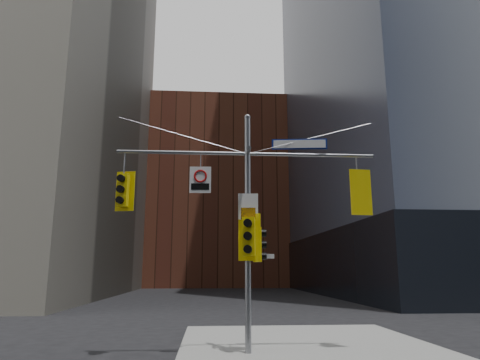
{
  "coord_description": "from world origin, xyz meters",
  "views": [
    {
      "loc": [
        -1.15,
        -10.8,
        2.48
      ],
      "look_at": [
        -0.24,
        2.0,
        5.16
      ],
      "focal_mm": 32.0,
      "sensor_mm": 36.0,
      "label": 1
    }
  ],
  "objects": [
    {
      "name": "sidewalk_corner",
      "position": [
        2.0,
        4.0,
        0.07
      ],
      "size": [
        8.0,
        8.0,
        0.15
      ],
      "primitive_type": "cube",
      "color": "gray",
      "rests_on": "ground"
    },
    {
      "name": "brick_midrise",
      "position": [
        0.0,
        58.0,
        14.0
      ],
      "size": [
        26.0,
        20.0,
        28.0
      ],
      "primitive_type": "cube",
      "color": "brown",
      "rests_on": "ground"
    },
    {
      "name": "signal_assembly",
      "position": [
        0.0,
        1.99,
        4.42
      ],
      "size": [
        8.0,
        0.8,
        7.3
      ],
      "color": "gray",
      "rests_on": "ground"
    },
    {
      "name": "traffic_light_west_arm",
      "position": [
        -3.75,
        2.01,
        4.8
      ],
      "size": [
        0.58,
        0.52,
        1.22
      ],
      "rotation": [
        0.0,
        0.0,
        -0.21
      ],
      "color": "yellow",
      "rests_on": "ground"
    },
    {
      "name": "traffic_light_east_arm",
      "position": [
        3.45,
        1.99,
        4.8
      ],
      "size": [
        0.68,
        0.57,
        1.42
      ],
      "rotation": [
        0.0,
        0.0,
        3.24
      ],
      "color": "yellow",
      "rests_on": "ground"
    },
    {
      "name": "traffic_light_pole_side",
      "position": [
        0.32,
        2.0,
        3.2
      ],
      "size": [
        0.39,
        0.34,
        1.02
      ],
      "rotation": [
        0.0,
        0.0,
        1.55
      ],
      "color": "yellow",
      "rests_on": "ground"
    },
    {
      "name": "traffic_light_pole_front",
      "position": [
        0.0,
        1.73,
        3.42
      ],
      "size": [
        0.66,
        0.6,
        1.39
      ],
      "rotation": [
        0.0,
        0.0,
        -0.22
      ],
      "color": "yellow",
      "rests_on": "ground"
    },
    {
      "name": "street_sign_blade",
      "position": [
        1.64,
        2.0,
        6.35
      ],
      "size": [
        1.73,
        0.25,
        0.34
      ],
      "rotation": [
        0.0,
        0.0,
        -0.12
      ],
      "color": "navy",
      "rests_on": "ground"
    },
    {
      "name": "regulatory_sign_arm",
      "position": [
        -1.45,
        1.97,
        5.18
      ],
      "size": [
        0.65,
        0.09,
        0.82
      ],
      "rotation": [
        0.0,
        0.0,
        -0.05
      ],
      "color": "silver",
      "rests_on": "ground"
    },
    {
      "name": "regulatory_sign_pole",
      "position": [
        0.0,
        1.88,
        4.31
      ],
      "size": [
        0.6,
        0.07,
        0.78
      ],
      "rotation": [
        0.0,
        0.0,
        -0.05
      ],
      "color": "silver",
      "rests_on": "ground"
    },
    {
      "name": "street_blade_ew",
      "position": [
        0.45,
        2.0,
        2.86
      ],
      "size": [
        0.67,
        0.1,
        0.13
      ],
      "rotation": [
        0.0,
        0.0,
        -0.11
      ],
      "color": "silver",
      "rests_on": "ground"
    },
    {
      "name": "street_blade_ns",
      "position": [
        0.0,
        2.45,
        2.95
      ],
      "size": [
        0.07,
        0.77,
        0.15
      ],
      "rotation": [
        0.0,
        0.0,
        -0.05
      ],
      "color": "#145926",
      "rests_on": "ground"
    }
  ]
}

